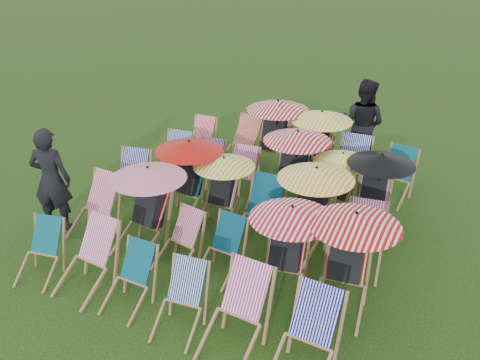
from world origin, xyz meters
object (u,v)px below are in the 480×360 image
at_px(deckchair_5, 306,340).
at_px(person_rear, 363,124).
at_px(person_left, 51,180).
at_px(deckchair_29, 395,176).
at_px(deckchair_0, 39,252).

bearing_deg(deckchair_5, person_rear, 102.49).
height_order(deckchair_5, person_left, person_left).
distance_m(deckchair_29, person_left, 5.98).
xyz_separation_m(deckchair_5, person_left, (-4.81, 1.13, 0.40)).
bearing_deg(person_rear, deckchair_29, 141.88).
bearing_deg(deckchair_29, person_rear, 139.02).
bearing_deg(deckchair_0, deckchair_5, -11.12).
relative_size(deckchair_0, deckchair_29, 0.91).
bearing_deg(deckchair_29, deckchair_5, -80.89).
xyz_separation_m(deckchair_29, person_rear, (-0.93, 1.11, 0.47)).
bearing_deg(person_left, deckchair_0, 104.50).
height_order(deckchair_0, deckchair_29, deckchair_29).
xyz_separation_m(deckchair_0, deckchair_5, (4.06, -0.02, 0.08)).
xyz_separation_m(deckchair_29, person_left, (-4.80, -3.55, 0.44)).
height_order(deckchair_5, deckchair_29, deckchair_5).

